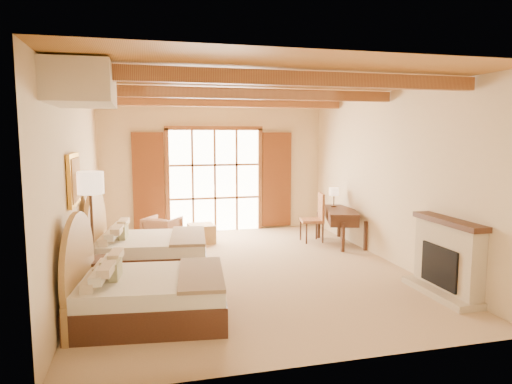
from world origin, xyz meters
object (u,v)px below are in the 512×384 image
object	(u,v)px
nightstand	(97,280)
armchair	(162,231)
bed_near	(140,292)
bed_far	(142,249)
desk	(341,225)

from	to	relation	value
nightstand	armchair	xyz separation A→B (m)	(1.07, 3.18, 0.01)
bed_near	armchair	world-z (taller)	bed_near
bed_near	bed_far	xyz separation A→B (m)	(0.03, 2.25, 0.01)
bed_far	nightstand	distance (m)	1.50
bed_far	desk	bearing A→B (deg)	19.90
bed_far	armchair	world-z (taller)	bed_far
bed_near	armchair	distance (m)	4.10
bed_near	armchair	bearing A→B (deg)	90.18
armchair	desk	xyz separation A→B (m)	(3.82, -0.83, 0.10)
desk	bed_far	bearing A→B (deg)	-148.88
desk	armchair	bearing A→B (deg)	-174.31
armchair	desk	size ratio (longest dim) A/B	0.45
nightstand	armchair	bearing A→B (deg)	70.00
bed_far	armchair	size ratio (longest dim) A/B	3.06
nightstand	desk	world-z (taller)	desk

